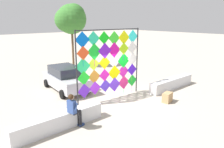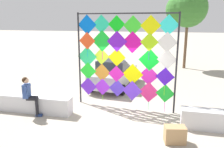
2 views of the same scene
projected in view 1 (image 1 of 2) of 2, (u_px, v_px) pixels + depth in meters
name	position (u px, v px, depth m)	size (l,w,h in m)	color
ground	(122.00, 101.00, 11.56)	(120.00, 120.00, 0.00)	#ADA393
plaza_ledge_left	(59.00, 121.00, 8.57)	(3.91, 0.52, 0.67)	silver
plaza_ledge_right	(172.00, 84.00, 13.64)	(3.91, 0.52, 0.67)	silver
kite_display_rack	(110.00, 60.00, 11.48)	(4.09, 0.41, 3.99)	#232328
seated_vendor	(74.00, 108.00, 8.48)	(0.70, 0.55, 1.51)	black
parked_car	(66.00, 78.00, 13.32)	(2.14, 4.00, 1.50)	#B7B7BC
cardboard_box_large	(167.00, 97.00, 11.41)	(0.61, 0.37, 0.52)	tan
tree_broadleaf	(71.00, 19.00, 19.15)	(2.93, 2.70, 5.71)	brown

